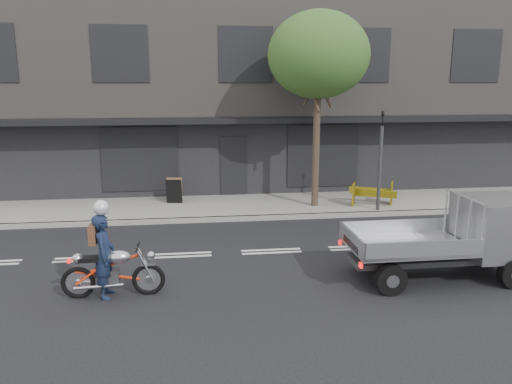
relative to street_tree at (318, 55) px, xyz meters
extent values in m
plane|color=black|center=(-2.20, -4.20, -5.28)|extent=(80.00, 80.00, 0.00)
cube|color=gray|center=(-2.20, 0.50, -5.20)|extent=(32.00, 3.20, 0.15)
cube|color=gray|center=(-2.20, -1.10, -5.20)|extent=(32.00, 0.20, 0.15)
cube|color=slate|center=(-2.20, 7.10, -1.28)|extent=(26.00, 10.00, 8.00)
cylinder|color=#382B21|center=(0.00, 0.00, -3.28)|extent=(0.24, 0.24, 4.00)
ellipsoid|color=#395C22|center=(0.00, 0.00, 0.02)|extent=(3.40, 3.40, 2.89)
cylinder|color=#2D2D30|center=(2.00, -0.85, -3.78)|extent=(0.12, 0.12, 3.00)
imported|color=black|center=(2.00, -0.85, -2.03)|extent=(0.08, 0.10, 0.50)
torus|color=black|center=(-6.67, -6.57, -4.94)|extent=(0.70, 0.10, 0.70)
torus|color=black|center=(-5.22, -6.56, -4.94)|extent=(0.70, 0.10, 0.70)
cube|color=#2D2D30|center=(-6.00, -6.57, -4.83)|extent=(0.36, 0.25, 0.29)
ellipsoid|color=silver|center=(-5.83, -6.57, -4.41)|extent=(0.57, 0.33, 0.29)
cube|color=black|center=(-6.33, -6.57, -4.43)|extent=(0.56, 0.25, 0.09)
cylinder|color=black|center=(-5.41, -6.56, -4.21)|extent=(0.04, 0.62, 0.04)
imported|color=#15203B|center=(-6.09, -6.57, -4.38)|extent=(0.43, 0.66, 1.79)
cylinder|color=black|center=(-0.11, -7.22, -4.94)|extent=(0.67, 0.25, 0.67)
cylinder|color=black|center=(-0.11, -5.72, -4.94)|extent=(0.67, 0.25, 0.67)
cylinder|color=black|center=(2.71, -5.72, -4.94)|extent=(0.67, 0.25, 0.67)
cube|color=#2D2D30|center=(1.30, -6.47, -4.79)|extent=(4.05, 0.89, 0.12)
cube|color=#9B9B9F|center=(2.66, -6.46, -4.09)|extent=(1.50, 1.59, 1.32)
cube|color=black|center=(2.66, -6.46, -3.71)|extent=(1.32, 1.50, 0.48)
cube|color=#BABABF|center=(0.55, -6.47, -4.47)|extent=(2.64, 1.72, 0.09)
camera|label=1|loc=(-4.19, -16.71, -0.82)|focal=35.00mm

